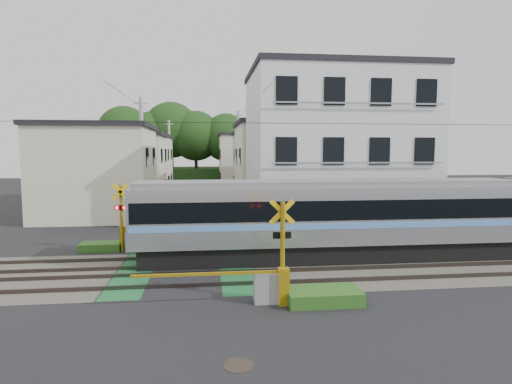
{
  "coord_description": "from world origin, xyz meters",
  "views": [
    {
      "loc": [
        0.79,
        -15.82,
        4.48
      ],
      "look_at": [
        3.21,
        5.0,
        2.48
      ],
      "focal_mm": 30.0,
      "sensor_mm": 36.0,
      "label": 1
    }
  ],
  "objects": [
    {
      "name": "manhole_cover",
      "position": [
        1.41,
        -7.27,
        0.01
      ],
      "size": [
        0.66,
        0.66,
        0.02
      ],
      "primitive_type": "cylinder",
      "color": "#2D261E",
      "rests_on": "ground"
    },
    {
      "name": "track_bed",
      "position": [
        0.0,
        0.0,
        0.04
      ],
      "size": [
        120.0,
        120.0,
        0.14
      ],
      "color": "#47423A",
      "rests_on": "ground"
    },
    {
      "name": "crossing_signal_near",
      "position": [
        2.59,
        -3.65,
        0.71
      ],
      "size": [
        4.74,
        0.65,
        3.09
      ],
      "color": "yellow",
      "rests_on": "ground"
    },
    {
      "name": "catenary",
      "position": [
        6.0,
        0.03,
        3.7
      ],
      "size": [
        60.0,
        5.04,
        7.0
      ],
      "color": "#2D2D33",
      "rests_on": "ground"
    },
    {
      "name": "weed_patches",
      "position": [
        1.76,
        -0.09,
        0.18
      ],
      "size": [
        10.25,
        8.8,
        0.4
      ],
      "color": "#2D5E1E",
      "rests_on": "ground"
    },
    {
      "name": "apartment_block",
      "position": [
        8.5,
        9.49,
        4.66
      ],
      "size": [
        10.2,
        8.36,
        9.3
      ],
      "color": "silver",
      "rests_on": "ground"
    },
    {
      "name": "crossing_signal_far",
      "position": [
        -2.59,
        3.65,
        0.71
      ],
      "size": [
        4.74,
        0.65,
        3.09
      ],
      "color": "yellow",
      "rests_on": "ground"
    },
    {
      "name": "ground",
      "position": [
        0.0,
        0.0,
        0.0
      ],
      "size": [
        120.0,
        120.0,
        0.0
      ],
      "primitive_type": "plane",
      "color": "black"
    },
    {
      "name": "houses_row",
      "position": [
        0.25,
        25.92,
        3.24
      ],
      "size": [
        22.07,
        31.35,
        6.8
      ],
      "color": "beige",
      "rests_on": "ground"
    },
    {
      "name": "utility_poles",
      "position": [
        -1.05,
        23.01,
        4.08
      ],
      "size": [
        7.9,
        42.0,
        8.0
      ],
      "color": "#A5A5A0",
      "rests_on": "ground"
    },
    {
      "name": "commuter_train",
      "position": [
        13.9,
        1.2,
        1.74
      ],
      "size": [
        32.15,
        2.51,
        3.29
      ],
      "color": "black",
      "rests_on": "ground"
    },
    {
      "name": "pedestrian",
      "position": [
        0.78,
        28.59,
        0.87
      ],
      "size": [
        0.71,
        0.55,
        1.74
      ],
      "primitive_type": "imported",
      "rotation": [
        0.0,
        0.0,
        3.37
      ],
      "color": "black",
      "rests_on": "ground"
    },
    {
      "name": "tree_hill",
      "position": [
        -0.25,
        47.9,
        5.54
      ],
      "size": [
        40.0,
        12.95,
        11.66
      ],
      "color": "#1B3B13",
      "rests_on": "ground"
    }
  ]
}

